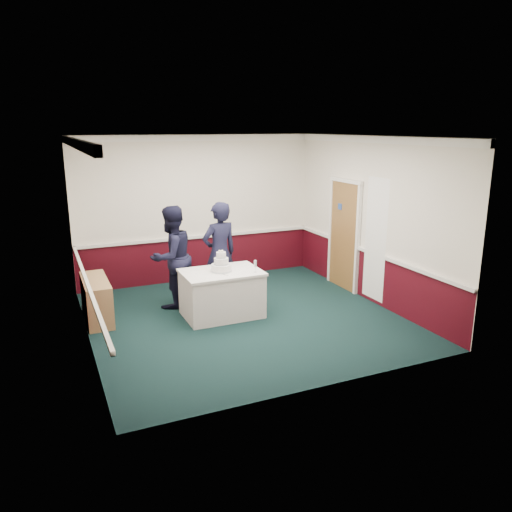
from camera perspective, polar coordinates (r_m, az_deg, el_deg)
name	(u,v)px	position (r m, az deg, el deg)	size (l,w,h in m)	color
ground	(245,318)	(8.51, -1.29, -7.14)	(5.00, 5.00, 0.00)	black
room_shell	(235,198)	(8.58, -2.45, 6.65)	(5.00, 5.00, 3.00)	white
sideboard	(97,300)	(8.76, -17.75, -4.77)	(0.41, 1.20, 0.70)	tan
cake_table	(222,293)	(8.53, -3.93, -4.26)	(1.32, 0.92, 0.79)	white
wedding_cake	(221,265)	(8.38, -3.99, -1.02)	(0.35, 0.35, 0.36)	white
cake_knife	(224,274)	(8.22, -3.70, -2.11)	(0.01, 0.22, 0.01)	silver
champagne_flute	(255,264)	(8.30, -0.09, -0.94)	(0.05, 0.05, 0.21)	silver
person_man	(172,257)	(8.94, -9.60, -0.11)	(0.89, 0.69, 1.82)	black
person_woman	(220,254)	(8.98, -4.18, 0.29)	(0.68, 0.45, 1.87)	black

